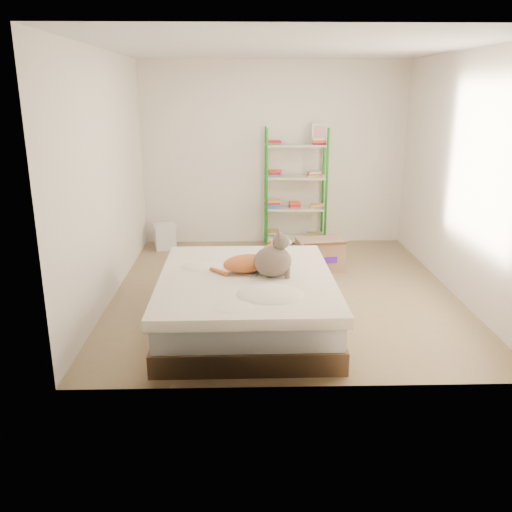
{
  "coord_description": "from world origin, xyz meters",
  "views": [
    {
      "loc": [
        -0.47,
        -5.78,
        2.19
      ],
      "look_at": [
        -0.33,
        -0.68,
        0.62
      ],
      "focal_mm": 38.0,
      "sensor_mm": 36.0,
      "label": 1
    }
  ],
  "objects_px": {
    "bed": "(246,301)",
    "cardboard_box": "(319,255)",
    "orange_cat": "(247,261)",
    "shelf_unit": "(296,190)",
    "white_bin": "(165,236)",
    "grey_cat": "(273,255)"
  },
  "relations": [
    {
      "from": "grey_cat",
      "to": "cardboard_box",
      "type": "bearing_deg",
      "value": -21.33
    },
    {
      "from": "orange_cat",
      "to": "shelf_unit",
      "type": "bearing_deg",
      "value": 61.06
    },
    {
      "from": "shelf_unit",
      "to": "cardboard_box",
      "type": "distance_m",
      "value": 1.31
    },
    {
      "from": "shelf_unit",
      "to": "white_bin",
      "type": "height_order",
      "value": "shelf_unit"
    },
    {
      "from": "orange_cat",
      "to": "white_bin",
      "type": "distance_m",
      "value": 2.89
    },
    {
      "from": "orange_cat",
      "to": "cardboard_box",
      "type": "height_order",
      "value": "orange_cat"
    },
    {
      "from": "bed",
      "to": "shelf_unit",
      "type": "height_order",
      "value": "shelf_unit"
    },
    {
      "from": "orange_cat",
      "to": "white_bin",
      "type": "bearing_deg",
      "value": 99.7
    },
    {
      "from": "orange_cat",
      "to": "shelf_unit",
      "type": "height_order",
      "value": "shelf_unit"
    },
    {
      "from": "grey_cat",
      "to": "white_bin",
      "type": "relative_size",
      "value": 1.13
    },
    {
      "from": "grey_cat",
      "to": "cardboard_box",
      "type": "relative_size",
      "value": 0.71
    },
    {
      "from": "orange_cat",
      "to": "shelf_unit",
      "type": "relative_size",
      "value": 0.31
    },
    {
      "from": "white_bin",
      "to": "shelf_unit",
      "type": "bearing_deg",
      "value": 4.14
    },
    {
      "from": "orange_cat",
      "to": "cardboard_box",
      "type": "xyz_separation_m",
      "value": [
        0.93,
        1.62,
        -0.43
      ]
    },
    {
      "from": "orange_cat",
      "to": "shelf_unit",
      "type": "distance_m",
      "value": 2.85
    },
    {
      "from": "white_bin",
      "to": "cardboard_box",
      "type": "bearing_deg",
      "value": -25.56
    },
    {
      "from": "bed",
      "to": "grey_cat",
      "type": "distance_m",
      "value": 0.53
    },
    {
      "from": "bed",
      "to": "cardboard_box",
      "type": "distance_m",
      "value": 1.97
    },
    {
      "from": "orange_cat",
      "to": "grey_cat",
      "type": "xyz_separation_m",
      "value": [
        0.24,
        -0.13,
        0.1
      ]
    },
    {
      "from": "orange_cat",
      "to": "cardboard_box",
      "type": "relative_size",
      "value": 0.91
    },
    {
      "from": "bed",
      "to": "orange_cat",
      "type": "relative_size",
      "value": 3.75
    },
    {
      "from": "bed",
      "to": "cardboard_box",
      "type": "height_order",
      "value": "bed"
    }
  ]
}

